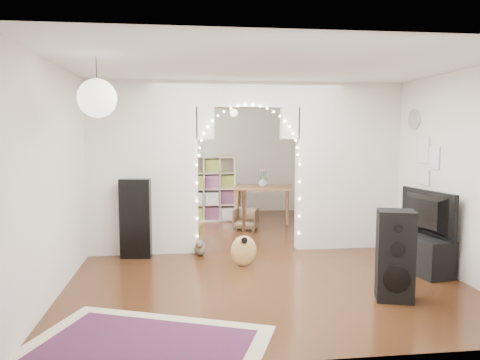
{
  "coord_description": "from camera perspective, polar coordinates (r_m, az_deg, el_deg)",
  "views": [
    {
      "loc": [
        -1.05,
        -7.38,
        1.9
      ],
      "look_at": [
        -0.09,
        0.3,
        1.12
      ],
      "focal_mm": 35.0,
      "sensor_mm": 36.0,
      "label": 1
    }
  ],
  "objects": [
    {
      "name": "wall_right",
      "position": [
        8.21,
        18.5,
        1.65
      ],
      "size": [
        0.02,
        7.5,
        2.7
      ],
      "primitive_type": "cube",
      "color": "silver",
      "rests_on": "floor"
    },
    {
      "name": "wall_back",
      "position": [
        11.2,
        -1.75,
        2.96
      ],
      "size": [
        5.0,
        0.02,
        2.7
      ],
      "primitive_type": "cube",
      "color": "silver",
      "rests_on": "floor"
    },
    {
      "name": "wall_left",
      "position": [
        7.54,
        -18.21,
        1.32
      ],
      "size": [
        0.02,
        7.5,
        2.7
      ],
      "primitive_type": "cube",
      "color": "silver",
      "rests_on": "floor"
    },
    {
      "name": "fairy_lights",
      "position": [
        7.34,
        1.1,
        3.05
      ],
      "size": [
        1.64,
        0.04,
        1.6
      ],
      "primitive_type": null,
      "color": "#FFEABF",
      "rests_on": "divider_wall"
    },
    {
      "name": "wall_clock",
      "position": [
        7.65,
        20.5,
        6.92
      ],
      "size": [
        0.03,
        0.31,
        0.31
      ],
      "primitive_type": "cylinder",
      "rotation": [
        0.0,
        1.57,
        0.0
      ],
      "color": "white",
      "rests_on": "wall_right"
    },
    {
      "name": "window",
      "position": [
        9.3,
        -15.94,
        3.1
      ],
      "size": [
        0.04,
        1.2,
        1.4
      ],
      "primitive_type": "cube",
      "color": "white",
      "rests_on": "wall_left"
    },
    {
      "name": "acoustic_guitar",
      "position": [
        6.69,
        0.46,
        -7.14
      ],
      "size": [
        0.39,
        0.24,
        0.92
      ],
      "rotation": [
        0.0,
        0.0,
        0.32
      ],
      "color": "#B08A46",
      "rests_on": "floor"
    },
    {
      "name": "bookcase",
      "position": [
        10.07,
        -4.46,
        -1.05
      ],
      "size": [
        1.39,
        0.47,
        1.41
      ],
      "primitive_type": "cube",
      "rotation": [
        0.0,
        0.0,
        0.09
      ],
      "color": "#C6AD90",
      "rests_on": "floor"
    },
    {
      "name": "divider_wall",
      "position": [
        7.47,
        0.95,
        2.14
      ],
      "size": [
        5.0,
        0.2,
        2.7
      ],
      "color": "silver",
      "rests_on": "floor"
    },
    {
      "name": "floor_speaker",
      "position": [
        5.64,
        18.39,
        -8.73
      ],
      "size": [
        0.49,
        0.45,
        1.03
      ],
      "rotation": [
        0.0,
        0.0,
        -0.31
      ],
      "color": "black",
      "rests_on": "floor"
    },
    {
      "name": "tabby_cat",
      "position": [
        7.34,
        -4.88,
        -8.29
      ],
      "size": [
        0.22,
        0.44,
        0.29
      ],
      "rotation": [
        0.0,
        0.0,
        -0.15
      ],
      "color": "brown",
      "rests_on": "floor"
    },
    {
      "name": "tv",
      "position": [
        6.85,
        21.21,
        -3.77
      ],
      "size": [
        0.32,
        1.08,
        0.62
      ],
      "primitive_type": "imported",
      "rotation": [
        0.0,
        0.0,
        1.74
      ],
      "color": "black",
      "rests_on": "media_console"
    },
    {
      "name": "ceiling",
      "position": [
        7.5,
        0.97,
        11.91
      ],
      "size": [
        5.0,
        7.5,
        0.02
      ],
      "primitive_type": "cube",
      "color": "white",
      "rests_on": "wall_back"
    },
    {
      "name": "dining_table",
      "position": [
        10.03,
        2.81,
        -1.2
      ],
      "size": [
        1.34,
        1.02,
        0.76
      ],
      "rotation": [
        0.0,
        0.0,
        -0.2
      ],
      "color": "brown",
      "rests_on": "floor"
    },
    {
      "name": "picture_frames",
      "position": [
        7.31,
        21.79,
        2.24
      ],
      "size": [
        0.02,
        0.5,
        0.7
      ],
      "primitive_type": null,
      "color": "white",
      "rests_on": "wall_right"
    },
    {
      "name": "dining_chair_left",
      "position": [
        8.2,
        -7.55,
        -6.03
      ],
      "size": [
        0.63,
        0.64,
        0.46
      ],
      "primitive_type": "imported",
      "rotation": [
        0.0,
        0.0,
        -0.36
      ],
      "color": "#503D28",
      "rests_on": "floor"
    },
    {
      "name": "flower_vase",
      "position": [
        10.01,
        2.81,
        -0.24
      ],
      "size": [
        0.22,
        0.22,
        0.19
      ],
      "primitive_type": "imported",
      "rotation": [
        0.0,
        0.0,
        -0.2
      ],
      "color": "silver",
      "rests_on": "dining_table"
    },
    {
      "name": "media_console",
      "position": [
        6.96,
        21.04,
        -8.32
      ],
      "size": [
        0.56,
        1.05,
        0.5
      ],
      "primitive_type": "cube",
      "rotation": [
        0.0,
        0.0,
        0.17
      ],
      "color": "black",
      "rests_on": "floor"
    },
    {
      "name": "guitar_case",
      "position": [
        7.26,
        -12.62,
        -4.63
      ],
      "size": [
        0.48,
        0.21,
        1.21
      ],
      "primitive_type": "cube",
      "rotation": [
        0.0,
        0.0,
        -0.13
      ],
      "color": "black",
      "rests_on": "floor"
    },
    {
      "name": "area_rug",
      "position": [
        4.42,
        -12.06,
        -19.64
      ],
      "size": [
        2.56,
        2.26,
        0.02
      ],
      "primitive_type": "cube",
      "rotation": [
        0.0,
        0.0,
        -0.38
      ],
      "color": "maroon",
      "rests_on": "floor"
    },
    {
      "name": "floor",
      "position": [
        7.7,
        0.93,
        -8.51
      ],
      "size": [
        7.5,
        7.5,
        0.0
      ],
      "primitive_type": "plane",
      "color": "black",
      "rests_on": "ground"
    },
    {
      "name": "wall_front",
      "position": [
        3.82,
        8.9,
        -2.53
      ],
      "size": [
        5.0,
        0.02,
        2.7
      ],
      "primitive_type": "cube",
      "color": "silver",
      "rests_on": "floor"
    },
    {
      "name": "ceiling_fan",
      "position": [
        9.46,
        -0.76,
        8.82
      ],
      "size": [
        1.1,
        1.1,
        0.3
      ],
      "primitive_type": null,
      "color": "gold",
      "rests_on": "ceiling"
    },
    {
      "name": "dining_chair_right",
      "position": [
        9.23,
        0.73,
        -4.76
      ],
      "size": [
        0.58,
        0.59,
        0.42
      ],
      "primitive_type": "imported",
      "rotation": [
        0.0,
        0.0,
        -0.35
      ],
      "color": "#503D28",
      "rests_on": "floor"
    },
    {
      "name": "paper_lantern",
      "position": [
        5.07,
        -17.02,
        9.51
      ],
      "size": [
        0.4,
        0.4,
        0.4
      ],
      "primitive_type": "sphere",
      "color": "white",
      "rests_on": "ceiling"
    }
  ]
}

